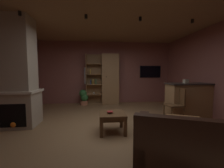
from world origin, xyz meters
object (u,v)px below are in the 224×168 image
at_px(stone_fireplace, 19,78).
at_px(leather_couch, 192,151).
at_px(table_book_1, 110,112).
at_px(table_book_0, 110,112).
at_px(potted_floor_plant, 84,97).
at_px(dining_chair, 176,103).
at_px(wall_mounted_tv, 150,72).
at_px(coffee_table, 112,117).
at_px(kitchen_bar_counter, 192,100).
at_px(tissue_box, 186,81).
at_px(bookshelf_cabinet, 108,79).

xyz_separation_m(stone_fireplace, leather_couch, (3.21, -2.06, -0.91)).
xyz_separation_m(leather_couch, table_book_1, (-0.98, 1.39, 0.17)).
bearing_deg(table_book_0, leather_couch, -55.95).
bearing_deg(table_book_1, potted_floor_plant, 106.53).
bearing_deg(potted_floor_plant, dining_chair, -40.21).
xyz_separation_m(leather_couch, potted_floor_plant, (-1.84, 4.28, 0.02)).
xyz_separation_m(potted_floor_plant, wall_mounted_tv, (2.99, 0.34, 1.07)).
relative_size(coffee_table, table_book_0, 5.52).
xyz_separation_m(coffee_table, wall_mounted_tv, (2.08, 3.18, 1.05)).
bearing_deg(table_book_1, kitchen_bar_counter, 18.70).
xyz_separation_m(tissue_box, table_book_0, (-2.33, -0.79, -0.64)).
bearing_deg(table_book_0, stone_fireplace, 164.83).
bearing_deg(stone_fireplace, tissue_box, 2.34).
relative_size(dining_chair, potted_floor_plant, 1.41).
height_order(tissue_box, dining_chair, tissue_box).
height_order(kitchen_bar_counter, coffee_table, kitchen_bar_counter).
height_order(stone_fireplace, table_book_1, stone_fireplace).
bearing_deg(potted_floor_plant, kitchen_bar_counter, -30.64).
relative_size(coffee_table, wall_mounted_tv, 0.61).
relative_size(table_book_1, wall_mounted_tv, 0.13).
height_order(dining_chair, wall_mounted_tv, wall_mounted_tv).
bearing_deg(stone_fireplace, dining_chair, -1.44).
xyz_separation_m(tissue_box, dining_chair, (-0.44, -0.29, -0.57)).
xyz_separation_m(coffee_table, table_book_0, (-0.06, 0.02, 0.11)).
bearing_deg(kitchen_bar_counter, stone_fireplace, -177.68).
xyz_separation_m(tissue_box, wall_mounted_tv, (-0.19, 2.37, 0.30)).
height_order(dining_chair, potted_floor_plant, dining_chair).
distance_m(table_book_1, dining_chair, 1.97).
relative_size(bookshelf_cabinet, dining_chair, 2.34).
bearing_deg(coffee_table, table_book_0, 159.61).
bearing_deg(leather_couch, bookshelf_cabinet, 100.30).
bearing_deg(table_book_0, wall_mounted_tv, 55.91).
xyz_separation_m(stone_fireplace, tissue_box, (4.56, 0.19, -0.13)).
relative_size(table_book_0, potted_floor_plant, 0.16).
relative_size(coffee_table, dining_chair, 0.64).
height_order(leather_couch, table_book_1, leather_couch).
distance_m(coffee_table, wall_mounted_tv, 3.94).
height_order(kitchen_bar_counter, table_book_0, kitchen_bar_counter).
distance_m(table_book_0, dining_chair, 1.96).
relative_size(kitchen_bar_counter, table_book_1, 12.57).
distance_m(coffee_table, table_book_0, 0.12).
relative_size(table_book_1, dining_chair, 0.13).
height_order(stone_fireplace, kitchen_bar_counter, stone_fireplace).
relative_size(potted_floor_plant, wall_mounted_tv, 0.68).
relative_size(table_book_0, wall_mounted_tv, 0.11).
distance_m(stone_fireplace, dining_chair, 4.18).
xyz_separation_m(table_book_1, potted_floor_plant, (-0.86, 2.89, -0.15)).
distance_m(kitchen_bar_counter, dining_chair, 0.73).
bearing_deg(coffee_table, potted_floor_plant, 107.77).
xyz_separation_m(table_book_0, wall_mounted_tv, (2.14, 3.16, 0.95)).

